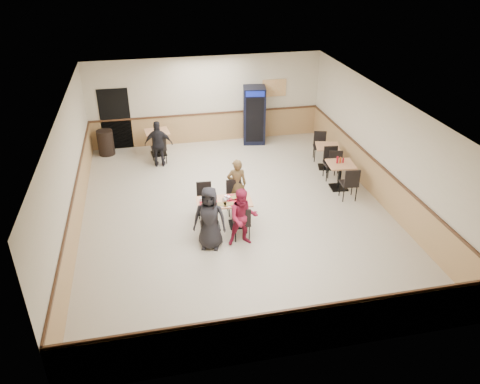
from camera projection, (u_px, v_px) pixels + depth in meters
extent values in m
plane|color=beige|center=(235.00, 211.00, 12.49)|extent=(10.00, 10.00, 0.00)
plane|color=silver|center=(235.00, 103.00, 11.04)|extent=(10.00, 10.00, 0.00)
plane|color=beige|center=(206.00, 100.00, 16.05)|extent=(8.00, 0.00, 8.00)
plane|color=beige|center=(297.00, 289.00, 7.48)|extent=(8.00, 0.00, 8.00)
plane|color=beige|center=(69.00, 175.00, 11.04)|extent=(0.00, 10.00, 10.00)
plane|color=beige|center=(382.00, 147.00, 12.49)|extent=(0.00, 10.00, 10.00)
cube|color=tan|center=(207.00, 128.00, 16.52)|extent=(7.98, 0.03, 1.00)
cube|color=tan|center=(376.00, 181.00, 12.97)|extent=(0.03, 9.98, 1.00)
cube|color=#472B19|center=(207.00, 114.00, 16.25)|extent=(7.98, 0.04, 0.06)
cube|color=black|center=(115.00, 119.00, 15.69)|extent=(1.00, 0.02, 2.10)
cube|color=orange|center=(274.00, 88.00, 16.31)|extent=(0.85, 0.02, 0.60)
cube|color=black|center=(211.00, 226.00, 11.80)|extent=(0.46, 0.46, 0.04)
cylinder|color=black|center=(211.00, 215.00, 11.64)|extent=(0.09, 0.09, 0.66)
cube|color=tan|center=(210.00, 203.00, 11.47)|extent=(0.72, 0.72, 0.04)
cube|color=black|center=(238.00, 224.00, 11.90)|extent=(0.46, 0.46, 0.04)
cylinder|color=black|center=(238.00, 212.00, 11.73)|extent=(0.09, 0.09, 0.66)
cube|color=tan|center=(238.00, 201.00, 11.56)|extent=(0.72, 0.72, 0.04)
imported|color=black|center=(210.00, 218.00, 10.71)|extent=(0.87, 0.70, 1.56)
imported|color=maroon|center=(243.00, 217.00, 10.84)|extent=(0.73, 0.58, 1.45)
imported|color=brown|center=(237.00, 185.00, 12.28)|extent=(0.55, 0.39, 1.44)
imported|color=black|center=(159.00, 144.00, 14.61)|extent=(0.92, 0.49, 1.49)
cube|color=red|center=(235.00, 197.00, 11.64)|extent=(0.45, 0.34, 0.02)
cube|color=red|center=(209.00, 204.00, 11.35)|extent=(0.45, 0.34, 0.02)
cube|color=red|center=(239.00, 203.00, 11.42)|extent=(0.45, 0.34, 0.02)
cylinder|color=white|center=(235.00, 197.00, 11.67)|extent=(0.22, 0.22, 0.01)
cube|color=#BF874A|center=(235.00, 197.00, 11.67)|extent=(0.30, 0.27, 0.02)
cylinder|color=white|center=(242.00, 201.00, 11.48)|extent=(0.22, 0.22, 0.01)
cube|color=#BF874A|center=(242.00, 201.00, 11.48)|extent=(0.30, 0.26, 0.02)
cylinder|color=white|center=(229.00, 204.00, 11.35)|extent=(0.22, 0.22, 0.01)
cube|color=#BF874A|center=(229.00, 204.00, 11.35)|extent=(0.26, 0.17, 0.02)
cylinder|color=white|center=(221.00, 205.00, 11.34)|extent=(0.22, 0.22, 0.01)
cube|color=#BF874A|center=(221.00, 204.00, 11.34)|extent=(0.29, 0.24, 0.02)
cylinder|color=white|center=(207.00, 205.00, 11.35)|extent=(0.22, 0.22, 0.01)
cube|color=#BF874A|center=(207.00, 204.00, 11.34)|extent=(0.29, 0.23, 0.02)
cylinder|color=white|center=(213.00, 206.00, 11.21)|extent=(0.08, 0.08, 0.10)
cylinder|color=white|center=(202.00, 199.00, 11.50)|extent=(0.08, 0.08, 0.10)
cylinder|color=white|center=(214.00, 199.00, 11.50)|extent=(0.08, 0.08, 0.10)
cylinder|color=white|center=(205.00, 206.00, 11.21)|extent=(0.08, 0.08, 0.10)
cylinder|color=white|center=(201.00, 200.00, 11.46)|extent=(0.08, 0.08, 0.10)
cylinder|color=silver|center=(226.00, 198.00, 11.53)|extent=(0.07, 0.07, 0.12)
cylinder|color=silver|center=(229.00, 199.00, 11.50)|extent=(0.07, 0.07, 0.12)
ellipsoid|color=silver|center=(225.00, 200.00, 11.47)|extent=(0.15, 0.15, 0.10)
cube|color=black|center=(338.00, 187.00, 13.63)|extent=(0.51, 0.51, 0.04)
cylinder|color=black|center=(340.00, 176.00, 13.45)|extent=(0.09, 0.09, 0.71)
cube|color=tan|center=(341.00, 164.00, 13.27)|extent=(0.80, 0.80, 0.04)
cube|color=black|center=(325.00, 167.00, 14.83)|extent=(0.55, 0.55, 0.04)
cylinder|color=black|center=(326.00, 157.00, 14.66)|extent=(0.09, 0.09, 0.68)
cube|color=tan|center=(327.00, 146.00, 14.49)|extent=(0.85, 0.85, 0.04)
cylinder|color=#A10B1A|center=(337.00, 160.00, 13.24)|extent=(0.06, 0.06, 0.20)
cylinder|color=#D3511C|center=(340.00, 160.00, 13.26)|extent=(0.06, 0.06, 0.17)
cylinder|color=#A10B1A|center=(343.00, 160.00, 13.29)|extent=(0.05, 0.05, 0.14)
cube|color=black|center=(159.00, 153.00, 15.75)|extent=(0.54, 0.54, 0.04)
cylinder|color=black|center=(158.00, 143.00, 15.56)|extent=(0.10, 0.10, 0.74)
cube|color=tan|center=(157.00, 132.00, 15.38)|extent=(0.84, 0.84, 0.04)
cube|color=black|center=(254.00, 115.00, 16.24)|extent=(0.87, 0.85, 1.98)
cube|color=black|center=(255.00, 120.00, 15.94)|extent=(0.60, 0.12, 1.57)
cube|color=#0E1C9B|center=(255.00, 94.00, 15.49)|extent=(0.62, 0.13, 0.19)
cylinder|color=black|center=(106.00, 143.00, 15.55)|extent=(0.53, 0.53, 0.84)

